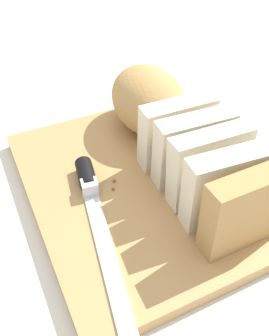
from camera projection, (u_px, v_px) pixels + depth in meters
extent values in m
plane|color=silver|center=(134.00, 194.00, 0.56)|extent=(3.00, 3.00, 0.00)
cube|color=tan|center=(134.00, 188.00, 0.56)|extent=(0.40, 0.30, 0.02)
ellipsoid|color=tan|center=(148.00, 100.00, 0.62)|extent=(0.17, 0.12, 0.10)
cube|color=beige|center=(176.00, 132.00, 0.55)|extent=(0.04, 0.11, 0.11)
cube|color=beige|center=(193.00, 148.00, 0.53)|extent=(0.04, 0.12, 0.11)
cube|color=beige|center=(209.00, 166.00, 0.50)|extent=(0.04, 0.11, 0.11)
cube|color=beige|center=(226.00, 187.00, 0.47)|extent=(0.04, 0.12, 0.11)
cube|color=tan|center=(247.00, 210.00, 0.44)|extent=(0.04, 0.11, 0.11)
cube|color=silver|center=(108.00, 259.00, 0.45)|extent=(0.23, 0.06, 0.00)
cylinder|color=black|center=(86.00, 174.00, 0.54)|extent=(0.06, 0.03, 0.03)
cube|color=silver|center=(90.00, 188.00, 0.52)|extent=(0.02, 0.03, 0.02)
sphere|color=#996633|center=(112.00, 187.00, 0.54)|extent=(0.00, 0.00, 0.00)
sphere|color=#996633|center=(93.00, 185.00, 0.54)|extent=(0.00, 0.00, 0.00)
sphere|color=#996633|center=(114.00, 180.00, 0.55)|extent=(0.01, 0.01, 0.01)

